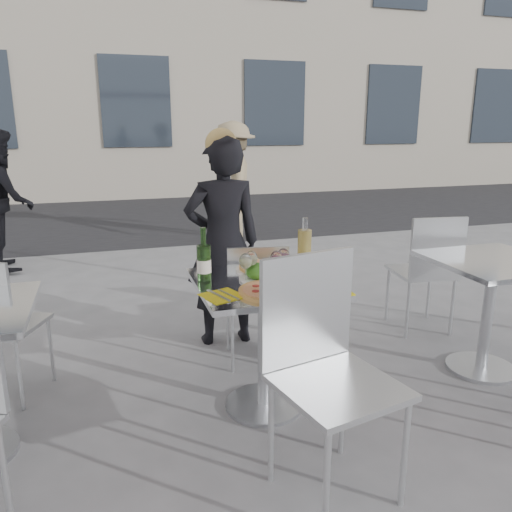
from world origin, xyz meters
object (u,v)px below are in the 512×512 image
object	(u,v)px
main_table	(264,318)
chair_near	(323,355)
side_table_right	(490,292)
carafe	(304,247)
wineglass_red_b	(283,257)
pedestrian_a	(3,200)
pizza_near	(273,291)
side_chair_rfar	(428,264)
sugar_shaker	(301,264)
woman_diner	(223,243)
wineglass_white_a	(246,262)
pedestrian_b	(234,181)
wine_bottle	(204,262)
napkin_right	(331,290)
napkin_left	(222,295)
wineglass_red_a	(276,260)
pizza_far	(264,268)
wineglass_white_b	(251,260)
salad_plate	(259,273)
chair_far	(256,295)

from	to	relation	value
main_table	chair_near	size ratio (longest dim) A/B	0.73
side_table_right	chair_near	distance (m)	1.58
carafe	wineglass_red_b	bearing A→B (deg)	-141.74
main_table	chair_near	distance (m)	0.65
pedestrian_a	pizza_near	size ratio (longest dim) A/B	4.52
side_chair_rfar	sugar_shaker	world-z (taller)	side_chair_rfar
main_table	woman_diner	xyz separation A→B (m)	(-0.00, 0.95, 0.20)
pizza_near	wineglass_white_a	world-z (taller)	wineglass_white_a
pedestrian_b	wine_bottle	xyz separation A→B (m)	(-1.27, -4.24, 0.06)
woman_diner	pedestrian_a	distance (m)	3.18
pizza_near	napkin_right	bearing A→B (deg)	-11.95
pedestrian_b	main_table	bearing A→B (deg)	2.45
napkin_left	carafe	bearing A→B (deg)	13.12
side_chair_rfar	wineglass_red_a	bearing A→B (deg)	31.14
pizza_far	main_table	bearing A→B (deg)	-108.23
pedestrian_a	wineglass_white_b	xyz separation A→B (m)	(1.77, -3.50, 0.09)
woman_diner	wineglass_white_b	bearing A→B (deg)	88.46
wineglass_red_a	napkin_left	world-z (taller)	wineglass_red_a
wine_bottle	wineglass_white_a	size ratio (longest dim) A/B	1.87
pizza_near	wineglass_red_b	world-z (taller)	wineglass_red_b
main_table	pizza_far	xyz separation A→B (m)	(0.06, 0.19, 0.23)
pedestrian_a	wineglass_red_b	distance (m)	4.01
main_table	carafe	size ratio (longest dim) A/B	2.59
pizza_near	wineglass_white_b	distance (m)	0.27
pedestrian_b	napkin_right	size ratio (longest dim) A/B	8.03
wineglass_white_b	main_table	bearing A→B (deg)	-44.07
side_chair_rfar	salad_plate	size ratio (longest dim) A/B	4.18
wine_bottle	napkin_left	distance (m)	0.27
pedestrian_b	wineglass_red_a	distance (m)	4.39
pedestrian_b	pizza_near	xyz separation A→B (m)	(-0.98, -4.51, -0.04)
napkin_right	main_table	bearing A→B (deg)	136.84
chair_far	wineglass_red_b	size ratio (longest dim) A/B	5.31
pedestrian_a	pizza_far	world-z (taller)	pedestrian_a
side_table_right	woman_diner	world-z (taller)	woman_diner
woman_diner	sugar_shaker	bearing A→B (deg)	107.42
chair_near	pedestrian_b	bearing A→B (deg)	67.46
pizza_near	main_table	bearing A→B (deg)	84.07
woman_diner	pizza_near	xyz separation A→B (m)	(-0.02, -1.14, 0.02)
pedestrian_b	wineglass_white_a	bearing A→B (deg)	1.15
wineglass_white_a	chair_far	bearing A→B (deg)	67.00
side_chair_rfar	pedestrian_b	size ratio (longest dim) A/B	0.57
sugar_shaker	wine_bottle	bearing A→B (deg)	-179.14
napkin_right	side_chair_rfar	bearing A→B (deg)	36.39
carafe	pizza_near	bearing A→B (deg)	-130.01
chair_far	wineglass_red_a	distance (m)	0.60
chair_near	pedestrian_a	world-z (taller)	pedestrian_a
sugar_shaker	wineglass_red_a	bearing A→B (deg)	-158.29
chair_near	sugar_shaker	size ratio (longest dim) A/B	9.62
pedestrian_b	salad_plate	bearing A→B (deg)	2.14
napkin_right	carafe	bearing A→B (deg)	85.28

